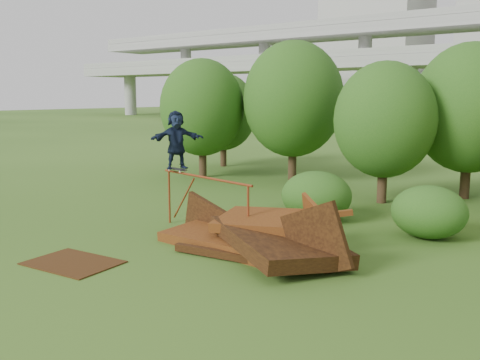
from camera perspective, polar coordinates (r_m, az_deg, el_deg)
The scene contains 14 objects.
ground at distance 12.24m, azimuth -2.79°, elevation -8.96°, with size 240.00×240.00×0.00m, color #2D5116.
scrap_pile at distance 13.18m, azimuth 1.89°, elevation -5.96°, with size 5.90×3.70×1.98m.
grind_rail at distance 14.57m, azimuth -3.74°, elevation -1.02°, with size 3.70×0.75×1.60m.
skateboard at distance 15.55m, azimuth -6.75°, elevation 1.16°, with size 0.78×0.34×0.08m.
skater at distance 15.45m, azimuth -6.81°, elevation 4.28°, with size 1.54×0.49×1.67m, color #111B31.
flat_plate at distance 12.85m, azimuth -17.39°, elevation -8.42°, with size 2.02×1.44×0.03m, color #3A200C.
tree_0 at distance 24.67m, azimuth -4.06°, elevation 7.71°, with size 3.85×3.85×5.44m.
tree_1 at distance 23.79m, azimuth 5.71°, elevation 8.57°, with size 4.42×4.42×6.14m.
tree_2 at distance 19.30m, azimuth 15.18°, elevation 6.20°, with size 3.52×3.52×4.96m.
tree_3 at distance 21.13m, azimuth 23.32°, elevation 7.06°, with size 4.09×4.09×5.67m.
tree_6 at distance 28.47m, azimuth -1.80°, elevation 7.27°, with size 3.53×3.53×4.93m.
shrub_left at distance 16.42m, azimuth 8.15°, elevation -1.67°, with size 2.18×2.01×1.51m, color #194913.
shrub_right at distance 15.09m, azimuth 19.51°, elevation -3.23°, with size 2.00×1.83×1.42m, color #194913.
building_left at distance 114.23m, azimuth 14.41°, elevation 15.68°, with size 18.00×16.00×35.00m, color #9E9E99.
Camera 1 is at (7.57, -8.85, 3.79)m, focal length 40.00 mm.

